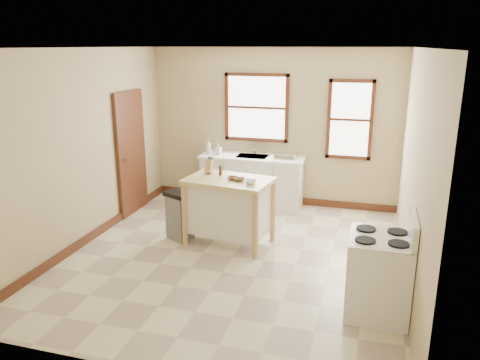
# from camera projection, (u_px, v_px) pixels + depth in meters

# --- Properties ---
(floor) EXTENTS (5.00, 5.00, 0.00)m
(floor) POSITION_uv_depth(u_px,v_px,m) (233.00, 257.00, 6.50)
(floor) COLOR #B5A18F
(floor) RESTS_ON ground
(ceiling) EXTENTS (5.00, 5.00, 0.00)m
(ceiling) POSITION_uv_depth(u_px,v_px,m) (232.00, 48.00, 5.72)
(ceiling) COLOR white
(ceiling) RESTS_ON ground
(wall_back) EXTENTS (4.50, 0.04, 2.80)m
(wall_back) POSITION_uv_depth(u_px,v_px,m) (273.00, 127.00, 8.42)
(wall_back) COLOR tan
(wall_back) RESTS_ON ground
(wall_left) EXTENTS (0.04, 5.00, 2.80)m
(wall_left) POSITION_uv_depth(u_px,v_px,m) (83.00, 149.00, 6.71)
(wall_left) COLOR tan
(wall_left) RESTS_ON ground
(wall_right) EXTENTS (0.04, 5.00, 2.80)m
(wall_right) POSITION_uv_depth(u_px,v_px,m) (415.00, 171.00, 5.52)
(wall_right) COLOR tan
(wall_right) RESTS_ON ground
(window_main) EXTENTS (1.17, 0.06, 1.22)m
(window_main) POSITION_uv_depth(u_px,v_px,m) (256.00, 108.00, 8.39)
(window_main) COLOR #3F1B11
(window_main) RESTS_ON wall_back
(window_side) EXTENTS (0.77, 0.06, 1.37)m
(window_side) POSITION_uv_depth(u_px,v_px,m) (350.00, 120.00, 7.99)
(window_side) COLOR #3F1B11
(window_side) RESTS_ON wall_back
(door_left) EXTENTS (0.06, 0.90, 2.10)m
(door_left) POSITION_uv_depth(u_px,v_px,m) (131.00, 153.00, 7.99)
(door_left) COLOR #3F1B11
(door_left) RESTS_ON ground
(baseboard_back) EXTENTS (4.50, 0.04, 0.12)m
(baseboard_back) POSITION_uv_depth(u_px,v_px,m) (271.00, 198.00, 8.77)
(baseboard_back) COLOR #3F1B11
(baseboard_back) RESTS_ON ground
(baseboard_left) EXTENTS (0.04, 5.00, 0.12)m
(baseboard_left) POSITION_uv_depth(u_px,v_px,m) (93.00, 235.00, 7.07)
(baseboard_left) COLOR #3F1B11
(baseboard_left) RESTS_ON ground
(sink_counter) EXTENTS (1.86, 0.62, 0.92)m
(sink_counter) POSITION_uv_depth(u_px,v_px,m) (252.00, 181.00, 8.49)
(sink_counter) COLOR silver
(sink_counter) RESTS_ON ground
(faucet) EXTENTS (0.03, 0.03, 0.22)m
(faucet) POSITION_uv_depth(u_px,v_px,m) (255.00, 148.00, 8.49)
(faucet) COLOR silver
(faucet) RESTS_ON sink_counter
(soap_bottle_a) EXTENTS (0.13, 0.13, 0.26)m
(soap_bottle_a) POSITION_uv_depth(u_px,v_px,m) (208.00, 147.00, 8.50)
(soap_bottle_a) COLOR #B2B2B2
(soap_bottle_a) RESTS_ON sink_counter
(soap_bottle_b) EXTENTS (0.10, 0.10, 0.20)m
(soap_bottle_b) POSITION_uv_depth(u_px,v_px,m) (218.00, 149.00, 8.45)
(soap_bottle_b) COLOR #B2B2B2
(soap_bottle_b) RESTS_ON sink_counter
(dish_rack) EXTENTS (0.39, 0.30, 0.10)m
(dish_rack) POSITION_uv_depth(u_px,v_px,m) (285.00, 156.00, 8.15)
(dish_rack) COLOR silver
(dish_rack) RESTS_ON sink_counter
(kitchen_island) EXTENTS (1.31, 0.94, 0.99)m
(kitchen_island) POSITION_uv_depth(u_px,v_px,m) (229.00, 211.00, 6.82)
(kitchen_island) COLOR #DECC83
(kitchen_island) RESTS_ON ground
(knife_block) EXTENTS (0.11, 0.11, 0.20)m
(knife_block) POSITION_uv_depth(u_px,v_px,m) (209.00, 167.00, 6.94)
(knife_block) COLOR tan
(knife_block) RESTS_ON kitchen_island
(pepper_grinder) EXTENTS (0.05, 0.05, 0.15)m
(pepper_grinder) POSITION_uv_depth(u_px,v_px,m) (220.00, 170.00, 6.84)
(pepper_grinder) COLOR #451D12
(pepper_grinder) RESTS_ON kitchen_island
(bowl_a) EXTENTS (0.16, 0.16, 0.04)m
(bowl_a) POSITION_uv_depth(u_px,v_px,m) (232.00, 178.00, 6.65)
(bowl_a) COLOR brown
(bowl_a) RESTS_ON kitchen_island
(bowl_b) EXTENTS (0.20, 0.20, 0.04)m
(bowl_b) POSITION_uv_depth(u_px,v_px,m) (240.00, 180.00, 6.58)
(bowl_b) COLOR brown
(bowl_b) RESTS_ON kitchen_island
(bowl_c) EXTENTS (0.21, 0.21, 0.05)m
(bowl_c) POSITION_uv_depth(u_px,v_px,m) (251.00, 182.00, 6.44)
(bowl_c) COLOR white
(bowl_c) RESTS_ON kitchen_island
(trash_bin) EXTENTS (0.48, 0.45, 0.74)m
(trash_bin) POSITION_uv_depth(u_px,v_px,m) (180.00, 215.00, 7.02)
(trash_bin) COLOR slate
(trash_bin) RESTS_ON ground
(gas_stove) EXTENTS (0.72, 0.72, 1.16)m
(gas_stove) POSITION_uv_depth(u_px,v_px,m) (379.00, 264.00, 5.01)
(gas_stove) COLOR white
(gas_stove) RESTS_ON ground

